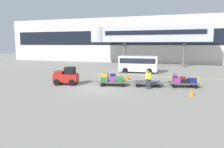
# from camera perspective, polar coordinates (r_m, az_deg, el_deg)

# --- Properties ---
(ground_plane) EXTENTS (120.00, 120.00, 0.00)m
(ground_plane) POSITION_cam_1_polar(r_m,az_deg,el_deg) (17.71, -3.58, -3.80)
(ground_plane) COLOR gray
(apron_lead_line) EXTENTS (17.31, 0.31, 0.01)m
(apron_lead_line) POSITION_cam_1_polar(r_m,az_deg,el_deg) (24.63, 9.25, -0.56)
(apron_lead_line) COLOR yellow
(apron_lead_line) RESTS_ON ground_plane
(terminal_building) EXTENTS (61.76, 2.51, 8.81)m
(terminal_building) POSITION_cam_1_polar(r_m,az_deg,el_deg) (42.57, 9.70, 8.92)
(terminal_building) COLOR beige
(terminal_building) RESTS_ON ground_plane
(jet_bridge) EXTENTS (19.91, 3.00, 6.55)m
(jet_bridge) POSITION_cam_1_polar(r_m,az_deg,el_deg) (36.70, 8.18, 10.35)
(jet_bridge) COLOR #B7B7BC
(jet_bridge) RESTS_ON ground_plane
(baggage_tug) EXTENTS (2.29, 1.61, 1.58)m
(baggage_tug) POSITION_cam_1_polar(r_m,az_deg,el_deg) (19.59, -11.99, -0.59)
(baggage_tug) COLOR red
(baggage_tug) RESTS_ON ground_plane
(baggage_cart_lead) EXTENTS (3.09, 1.86, 1.10)m
(baggage_cart_lead) POSITION_cam_1_polar(r_m,az_deg,el_deg) (18.76, 0.01, -1.48)
(baggage_cart_lead) COLOR #4C4C4F
(baggage_cart_lead) RESTS_ON ground_plane
(baggage_cart_middle) EXTENTS (3.09, 1.86, 1.10)m
(baggage_cart_middle) POSITION_cam_1_polar(r_m,az_deg,el_deg) (18.74, 9.37, -2.16)
(baggage_cart_middle) COLOR #4C4C4F
(baggage_cart_middle) RESTS_ON ground_plane
(baggage_cart_tail) EXTENTS (3.09, 1.86, 1.10)m
(baggage_cart_tail) POSITION_cam_1_polar(r_m,az_deg,el_deg) (19.13, 18.30, -1.80)
(baggage_cart_tail) COLOR #4C4C4F
(baggage_cart_tail) RESTS_ON ground_plane
(baggage_handler) EXTENTS (0.41, 0.44, 1.56)m
(baggage_handler) POSITION_cam_1_polar(r_m,az_deg,el_deg) (17.45, 9.61, -1.18)
(baggage_handler) COLOR #2D334C
(baggage_handler) RESTS_ON ground_plane
(shuttle_van) EXTENTS (4.91, 2.21, 2.10)m
(shuttle_van) POSITION_cam_1_polar(r_m,az_deg,el_deg) (27.49, 6.97, 2.95)
(shuttle_van) COLOR silver
(shuttle_van) RESTS_ON ground_plane
(safety_cone_near) EXTENTS (0.36, 0.36, 0.55)m
(safety_cone_near) POSITION_cam_1_polar(r_m,az_deg,el_deg) (21.84, 4.29, -0.83)
(safety_cone_near) COLOR #EA590F
(safety_cone_near) RESTS_ON ground_plane
(safety_cone_far) EXTENTS (0.36, 0.36, 0.55)m
(safety_cone_far) POSITION_cam_1_polar(r_m,az_deg,el_deg) (16.02, 20.43, -4.54)
(safety_cone_far) COLOR orange
(safety_cone_far) RESTS_ON ground_plane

